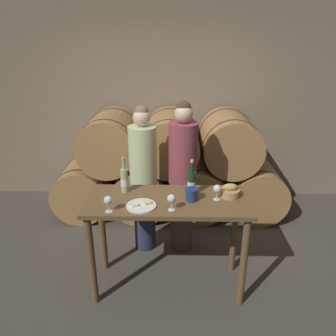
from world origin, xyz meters
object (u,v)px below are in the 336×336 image
(tasting_table, at_px, (168,216))
(wine_bottle_white, at_px, (124,180))
(wine_bottle_red, at_px, (191,183))
(wine_glass_left, at_px, (172,199))
(cheese_plate, at_px, (141,206))
(person_right, at_px, (183,178))
(wine_glass_center, at_px, (217,189))
(person_left, at_px, (144,180))
(blue_crock, at_px, (192,194))
(wine_glass_far_left, at_px, (108,201))
(bread_basket, at_px, (230,191))

(tasting_table, relative_size, wine_bottle_white, 4.29)
(wine_bottle_red, bearing_deg, wine_bottle_white, 176.21)
(wine_bottle_white, distance_m, wine_glass_left, 0.54)
(cheese_plate, height_order, wine_glass_left, wine_glass_left)
(person_right, distance_m, wine_glass_center, 0.70)
(person_right, relative_size, wine_glass_center, 11.94)
(person_right, height_order, wine_bottle_red, person_right)
(person_right, xyz_separation_m, wine_bottle_white, (-0.54, -0.47, 0.19))
(person_left, distance_m, wine_glass_center, 0.95)
(wine_bottle_red, xyz_separation_m, wine_glass_left, (-0.18, -0.29, -0.01))
(person_left, bearing_deg, blue_crock, -53.09)
(wine_bottle_red, bearing_deg, person_left, 133.02)
(blue_crock, relative_size, wine_glass_far_left, 0.79)
(tasting_table, xyz_separation_m, person_left, (-0.27, 0.62, 0.07))
(tasting_table, height_order, wine_glass_center, wine_glass_center)
(tasting_table, distance_m, bread_basket, 0.60)
(bread_basket, bearing_deg, blue_crock, -166.99)
(person_left, bearing_deg, cheese_plate, -86.25)
(blue_crock, distance_m, bread_basket, 0.36)
(person_left, bearing_deg, bread_basket, -33.98)
(blue_crock, xyz_separation_m, cheese_plate, (-0.43, -0.12, -0.05))
(tasting_table, height_order, wine_bottle_white, wine_bottle_white)
(blue_crock, distance_m, wine_glass_center, 0.23)
(person_left, bearing_deg, person_right, 0.00)
(wine_bottle_white, xyz_separation_m, wine_glass_center, (0.83, -0.14, -0.02))
(wine_bottle_white, bearing_deg, wine_glass_center, -9.86)
(person_left, relative_size, wine_bottle_white, 4.88)
(person_right, height_order, wine_glass_center, person_right)
(wine_glass_center, bearing_deg, bread_basket, 27.17)
(person_left, bearing_deg, wine_glass_far_left, -103.87)
(cheese_plate, bearing_deg, wine_glass_far_left, -161.22)
(wine_bottle_red, xyz_separation_m, bread_basket, (0.34, -0.04, -0.07))
(cheese_plate, distance_m, wine_glass_left, 0.28)
(tasting_table, relative_size, blue_crock, 12.87)
(blue_crock, bearing_deg, wine_glass_left, -135.05)
(tasting_table, distance_m, blue_crock, 0.31)
(tasting_table, bearing_deg, wine_bottle_white, 159.42)
(wine_glass_left, bearing_deg, cheese_plate, 168.51)
(cheese_plate, height_order, wine_glass_center, wine_glass_center)
(blue_crock, bearing_deg, wine_glass_far_left, -163.12)
(wine_glass_left, bearing_deg, wine_glass_far_left, -176.01)
(bread_basket, xyz_separation_m, wine_glass_left, (-0.52, -0.25, 0.05))
(wine_bottle_white, xyz_separation_m, wine_glass_left, (0.43, -0.33, -0.02))
(wine_glass_far_left, relative_size, wine_glass_left, 1.00)
(cheese_plate, bearing_deg, person_left, 93.75)
(wine_bottle_white, distance_m, blue_crock, 0.63)
(bread_basket, height_order, wine_glass_left, wine_glass_left)
(wine_bottle_white, bearing_deg, cheese_plate, -57.94)
(cheese_plate, bearing_deg, person_right, 64.05)
(wine_bottle_red, relative_size, wine_glass_far_left, 2.35)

